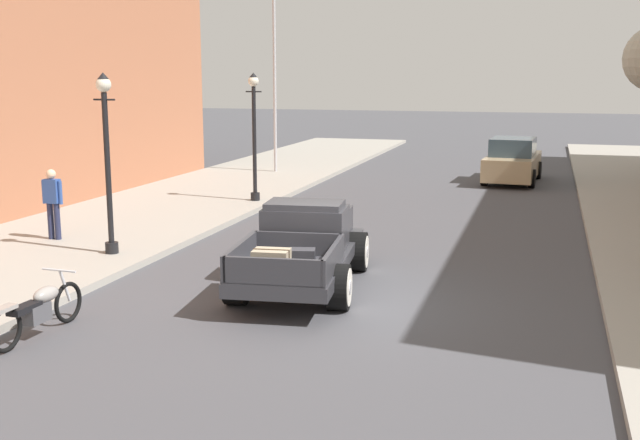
{
  "coord_description": "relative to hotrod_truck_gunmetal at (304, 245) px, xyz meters",
  "views": [
    {
      "loc": [
        3.47,
        -12.55,
        3.98
      ],
      "look_at": [
        -0.97,
        2.43,
        1.0
      ],
      "focal_mm": 43.26,
      "sensor_mm": 36.0,
      "label": 1
    }
  ],
  "objects": [
    {
      "name": "ground_plane",
      "position": [
        0.9,
        -1.17,
        -0.75
      ],
      "size": [
        140.0,
        140.0,
        0.0
      ],
      "primitive_type": "plane",
      "color": "#47474C"
    },
    {
      "name": "hotrod_truck_gunmetal",
      "position": [
        0.0,
        0.0,
        0.0
      ],
      "size": [
        2.56,
        5.07,
        1.58
      ],
      "color": "#333338",
      "rests_on": "ground"
    },
    {
      "name": "motorcycle_parked",
      "position": [
        -2.97,
        -4.1,
        -0.31
      ],
      "size": [
        0.62,
        2.12,
        0.93
      ],
      "color": "black",
      "rests_on": "ground"
    },
    {
      "name": "car_background_tan",
      "position": [
        3.15,
        15.5,
        0.01
      ],
      "size": [
        2.08,
        4.4,
        1.65
      ],
      "color": "tan",
      "rests_on": "ground"
    },
    {
      "name": "pedestrian_sidewalk_left",
      "position": [
        -6.62,
        1.46,
        0.33
      ],
      "size": [
        0.53,
        0.22,
        1.65
      ],
      "color": "#232847",
      "rests_on": "sidewalk_left"
    },
    {
      "name": "street_lamp_near",
      "position": [
        -4.56,
        0.58,
        1.63
      ],
      "size": [
        0.5,
        0.32,
        3.85
      ],
      "color": "black",
      "rests_on": "sidewalk_left"
    },
    {
      "name": "street_lamp_far",
      "position": [
        -4.15,
        8.05,
        1.63
      ],
      "size": [
        0.5,
        0.32,
        3.85
      ],
      "color": "black",
      "rests_on": "sidewalk_left"
    },
    {
      "name": "flagpole",
      "position": [
        -5.73,
        14.94,
        5.02
      ],
      "size": [
        1.74,
        0.16,
        9.16
      ],
      "color": "#B2B2B7",
      "rests_on": "sidewalk_left"
    }
  ]
}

